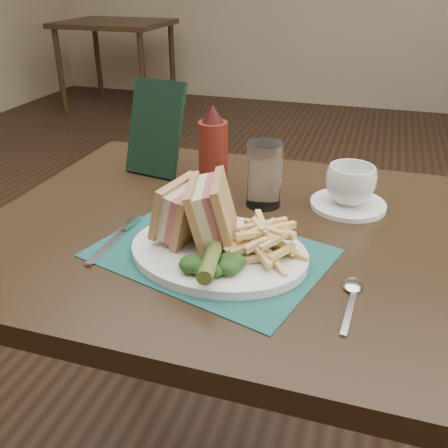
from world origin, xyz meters
The scene contains 18 objects.
floor centered at (0.00, 0.00, 0.00)m, with size 7.00×7.00×0.00m, color black.
wall_back centered at (0.00, 3.50, 0.00)m, with size 6.00×6.00×0.00m, color gray.
table_main centered at (0.00, -0.50, 0.38)m, with size 0.90×0.75×0.75m, color black, non-canonical shape.
table_bg_left centered at (-2.04, 2.81, 0.38)m, with size 0.90×0.75×0.75m, color black, non-canonical shape.
placemat centered at (0.01, -0.61, 0.75)m, with size 0.37×0.27×0.00m, color #184F4A.
plate centered at (0.02, -0.62, 0.76)m, with size 0.30×0.24×0.01m, color white, non-canonical shape.
sandwich_half_a centered at (-0.07, -0.60, 0.82)m, with size 0.06×0.10×0.09m, color tan, non-canonical shape.
sandwich_half_b centered at (-0.02, -0.61, 0.82)m, with size 0.06×0.12×0.11m, color tan, non-canonical shape.
kale_garnish centered at (0.03, -0.68, 0.78)m, with size 0.11×0.08×0.03m, color #173613, non-canonical shape.
pickle_spear centered at (0.03, -0.69, 0.79)m, with size 0.02×0.02×0.12m, color #495F24.
fries_pile centered at (0.10, -0.60, 0.80)m, with size 0.18×0.20×0.06m, color #DEBA6F, non-canonical shape.
fork centered at (-0.17, -0.62, 0.76)m, with size 0.03×0.17×0.01m, color silver, non-canonical shape.
spoon centered at (0.24, -0.69, 0.76)m, with size 0.03×0.15×0.01m, color silver, non-canonical shape.
saucer centered at (0.21, -0.36, 0.76)m, with size 0.15×0.15×0.01m, color white.
coffee_cup centered at (0.21, -0.36, 0.80)m, with size 0.10×0.10×0.08m, color white.
drinking_glass centered at (0.04, -0.40, 0.81)m, with size 0.07×0.07×0.13m, color white.
ketchup_bottle centered at (-0.07, -0.36, 0.84)m, with size 0.06×0.06×0.19m, color maroon, non-canonical shape.
check_presenter centered at (-0.23, -0.29, 0.85)m, with size 0.13×0.01×0.21m, color black.
Camera 1 is at (0.24, -1.30, 1.18)m, focal length 40.00 mm.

